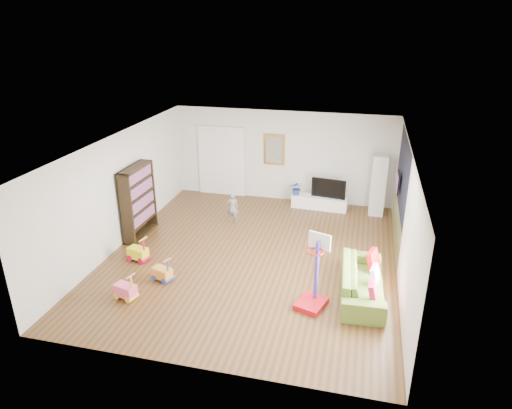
% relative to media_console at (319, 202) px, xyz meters
% --- Properties ---
extents(floor, '(6.50, 7.50, 0.00)m').
position_rel_media_console_xyz_m(floor, '(-1.20, -3.26, -0.19)').
color(floor, brown).
rests_on(floor, ground).
extents(ceiling, '(6.50, 7.50, 0.00)m').
position_rel_media_console_xyz_m(ceiling, '(-1.20, -3.26, 2.51)').
color(ceiling, white).
rests_on(ceiling, ground).
extents(wall_back, '(6.50, 0.00, 2.70)m').
position_rel_media_console_xyz_m(wall_back, '(-1.20, 0.49, 1.16)').
color(wall_back, silver).
rests_on(wall_back, ground).
extents(wall_front, '(6.50, 0.00, 2.70)m').
position_rel_media_console_xyz_m(wall_front, '(-1.20, -7.01, 1.16)').
color(wall_front, white).
rests_on(wall_front, ground).
extents(wall_left, '(0.00, 7.50, 2.70)m').
position_rel_media_console_xyz_m(wall_left, '(-4.45, -3.26, 1.16)').
color(wall_left, white).
rests_on(wall_left, ground).
extents(wall_right, '(0.00, 7.50, 2.70)m').
position_rel_media_console_xyz_m(wall_right, '(2.05, -3.26, 1.16)').
color(wall_right, silver).
rests_on(wall_right, ground).
extents(navy_accent, '(0.01, 3.20, 1.70)m').
position_rel_media_console_xyz_m(navy_accent, '(2.03, -1.86, 1.66)').
color(navy_accent, black).
rests_on(navy_accent, wall_right).
extents(olive_wainscot, '(0.01, 3.20, 1.00)m').
position_rel_media_console_xyz_m(olive_wainscot, '(2.03, -1.86, 0.31)').
color(olive_wainscot, brown).
rests_on(olive_wainscot, wall_right).
extents(doorway, '(1.45, 0.06, 2.10)m').
position_rel_media_console_xyz_m(doorway, '(-3.10, 0.45, 0.86)').
color(doorway, white).
rests_on(doorway, ground).
extents(painting_back, '(0.62, 0.06, 0.92)m').
position_rel_media_console_xyz_m(painting_back, '(-1.45, 0.45, 1.36)').
color(painting_back, gold).
rests_on(painting_back, wall_back).
extents(artwork_right, '(0.04, 0.56, 0.46)m').
position_rel_media_console_xyz_m(artwork_right, '(1.97, -1.66, 1.36)').
color(artwork_right, '#7F3F8C').
rests_on(artwork_right, wall_right).
extents(media_console, '(1.62, 0.49, 0.37)m').
position_rel_media_console_xyz_m(media_console, '(0.00, 0.00, 0.00)').
color(media_console, white).
rests_on(media_console, ground).
extents(tall_cabinet, '(0.40, 0.40, 1.73)m').
position_rel_media_console_xyz_m(tall_cabinet, '(1.59, -0.04, 0.68)').
color(tall_cabinet, silver).
rests_on(tall_cabinet, ground).
extents(bookshelf, '(0.34, 1.26, 1.83)m').
position_rel_media_console_xyz_m(bookshelf, '(-4.23, -2.83, 0.73)').
color(bookshelf, black).
rests_on(bookshelf, ground).
extents(sofa, '(0.92, 2.14, 0.61)m').
position_rel_media_console_xyz_m(sofa, '(1.32, -4.26, 0.12)').
color(sofa, olive).
rests_on(sofa, ground).
extents(basketball_hoop, '(0.68, 0.75, 1.48)m').
position_rel_media_console_xyz_m(basketball_hoop, '(0.39, -4.90, 0.56)').
color(basketball_hoop, red).
rests_on(basketball_hoop, ground).
extents(ride_on_yellow, '(0.49, 0.36, 0.59)m').
position_rel_media_console_xyz_m(ride_on_yellow, '(-3.69, -4.05, 0.11)').
color(ride_on_yellow, yellow).
rests_on(ride_on_yellow, ground).
extents(ride_on_orange, '(0.46, 0.36, 0.54)m').
position_rel_media_console_xyz_m(ride_on_orange, '(-2.79, -4.71, 0.08)').
color(ride_on_orange, gold).
rests_on(ride_on_orange, ground).
extents(ride_on_pink, '(0.48, 0.36, 0.57)m').
position_rel_media_console_xyz_m(ride_on_pink, '(-3.21, -5.50, 0.10)').
color(ride_on_pink, '#FD6081').
rests_on(ride_on_pink, ground).
extents(child, '(0.34, 0.24, 0.86)m').
position_rel_media_console_xyz_m(child, '(-2.17, -1.53, 0.24)').
color(child, slate).
rests_on(child, ground).
extents(tv, '(0.99, 0.26, 0.57)m').
position_rel_media_console_xyz_m(tv, '(0.25, 0.05, 0.47)').
color(tv, black).
rests_on(tv, media_console).
extents(vase_plant, '(0.41, 0.36, 0.42)m').
position_rel_media_console_xyz_m(vase_plant, '(-0.67, -0.03, 0.40)').
color(vase_plant, '#243E92').
rests_on(vase_plant, media_console).
extents(pillow_left, '(0.12, 0.39, 0.39)m').
position_rel_media_console_xyz_m(pillow_left, '(1.51, -4.86, 0.30)').
color(pillow_left, '#CD224B').
rests_on(pillow_left, sofa).
extents(pillow_center, '(0.16, 0.36, 0.35)m').
position_rel_media_console_xyz_m(pillow_center, '(1.55, -4.25, 0.30)').
color(pillow_center, white).
rests_on(pillow_center, sofa).
extents(pillow_right, '(0.23, 0.42, 0.41)m').
position_rel_media_console_xyz_m(pillow_right, '(1.51, -3.65, 0.30)').
color(pillow_right, '#B70811').
rests_on(pillow_right, sofa).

